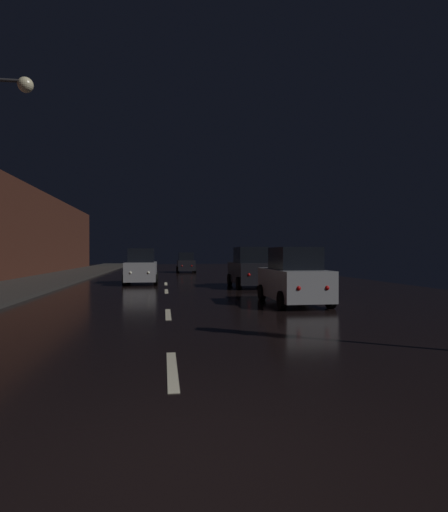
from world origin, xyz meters
The scene contains 7 objects.
ground centered at (0.00, 24.50, -0.01)m, with size 27.57×84.00×0.02m, color black.
sidewalk_left centered at (-7.59, 24.50, 0.07)m, with size 4.40×84.00×0.15m, color #33302D.
lane_centerline centered at (0.00, 12.34, 0.01)m, with size 0.16×20.38×0.01m.
car_approaching_headlights centered at (-1.44, 21.55, 0.96)m, with size 1.93×4.17×2.10m.
car_parked_right_near centered at (4.49, 10.79, 0.93)m, with size 1.86×4.03×2.03m.
car_distant_taillights centered at (1.96, 35.77, 0.87)m, with size 1.74×3.77×1.90m.
car_parked_right_far centered at (4.49, 18.28, 0.98)m, with size 1.97×4.26×2.14m.
Camera 1 is at (-0.13, -3.42, 1.82)m, focal length 28.86 mm.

